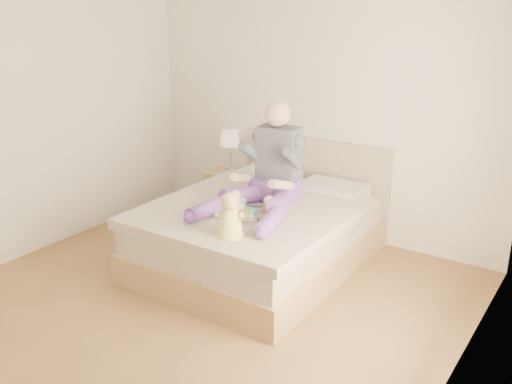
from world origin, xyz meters
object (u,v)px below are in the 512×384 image
Objects in this scene: adult at (268,174)px; nightstand at (228,193)px; tray at (249,212)px; baby at (230,218)px; bed at (263,230)px.

nightstand is at bearing 137.61° from adult.
adult is at bearing 85.06° from tray.
baby is at bearing -85.15° from tray.
bed is at bearing 152.29° from adult.
nightstand is 0.46× the size of adult.
adult reaches higher than baby.
nightstand is 0.97× the size of tray.
bed is 6.06× the size of baby.
nightstand is 2.09m from baby.
bed reaches higher than nightstand.
adult is at bearing -48.04° from nightstand.
adult is 3.22× the size of baby.
bed reaches higher than tray.
adult reaches higher than tray.
nightstand is at bearing 122.83° from tray.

